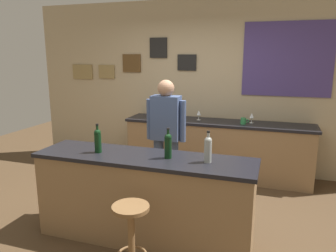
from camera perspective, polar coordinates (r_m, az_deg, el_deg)
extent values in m
plane|color=#4C3823|center=(4.00, -1.84, -16.23)|extent=(10.00, 10.00, 0.00)
cube|color=tan|center=(5.48, 5.44, 6.97)|extent=(6.00, 0.06, 2.80)
cube|color=#997F4C|center=(6.30, -14.78, 9.22)|extent=(0.41, 0.02, 0.27)
cube|color=#997F4C|center=(6.04, -10.75, 9.37)|extent=(0.31, 0.02, 0.24)
cube|color=brown|center=(5.81, -6.41, 10.93)|extent=(0.34, 0.02, 0.31)
cube|color=black|center=(5.62, -1.70, 13.59)|extent=(0.31, 0.02, 0.33)
cube|color=black|center=(5.47, 3.34, 11.10)|extent=(0.32, 0.02, 0.26)
cube|color=#4C3D7F|center=(5.28, 20.26, 10.95)|extent=(1.30, 0.02, 1.11)
cube|color=olive|center=(3.47, -4.22, -12.84)|extent=(2.22, 0.57, 0.88)
cube|color=black|center=(3.30, -4.35, -5.61)|extent=(2.27, 0.60, 0.04)
cube|color=olive|center=(5.23, 8.56, -4.25)|extent=(2.86, 0.53, 0.86)
cube|color=black|center=(5.12, 8.73, 0.58)|extent=(2.92, 0.56, 0.04)
cylinder|color=#384766|center=(4.25, 0.94, -8.09)|extent=(0.13, 0.13, 0.86)
cylinder|color=#384766|center=(4.31, -1.62, -7.79)|extent=(0.13, 0.13, 0.86)
cube|color=#3F517A|center=(4.08, -0.37, 1.43)|extent=(0.36, 0.20, 0.56)
sphere|color=#A87A5B|center=(4.03, -0.37, 6.67)|extent=(0.21, 0.21, 0.21)
cylinder|color=#3F517A|center=(4.03, 2.60, 0.82)|extent=(0.08, 0.08, 0.52)
cylinder|color=#3F517A|center=(4.16, -3.23, 1.21)|extent=(0.08, 0.08, 0.52)
cylinder|color=brown|center=(2.99, -6.43, -19.93)|extent=(0.06, 0.06, 0.65)
cylinder|color=brown|center=(2.83, -6.60, -14.10)|extent=(0.32, 0.32, 0.03)
cylinder|color=black|center=(3.45, -12.23, -2.96)|extent=(0.07, 0.07, 0.20)
sphere|color=black|center=(3.43, -12.32, -1.15)|extent=(0.07, 0.07, 0.07)
cylinder|color=black|center=(3.42, -12.34, -0.62)|extent=(0.03, 0.03, 0.09)
cylinder|color=black|center=(3.41, -12.39, 0.25)|extent=(0.03, 0.03, 0.02)
cylinder|color=black|center=(3.19, 0.01, -3.95)|extent=(0.07, 0.07, 0.20)
sphere|color=black|center=(3.16, 0.01, -1.99)|extent=(0.07, 0.07, 0.07)
cylinder|color=black|center=(3.15, 0.01, -1.42)|extent=(0.03, 0.03, 0.09)
cylinder|color=black|center=(3.14, 0.01, -0.49)|extent=(0.03, 0.03, 0.02)
cylinder|color=#999E99|center=(3.10, 7.03, -4.58)|extent=(0.07, 0.07, 0.20)
sphere|color=#999E99|center=(3.06, 7.08, -2.57)|extent=(0.07, 0.07, 0.07)
cylinder|color=#999E99|center=(3.06, 7.10, -1.98)|extent=(0.03, 0.03, 0.09)
cylinder|color=black|center=(3.04, 7.13, -1.02)|extent=(0.03, 0.03, 0.02)
cylinder|color=silver|center=(5.19, 5.42, 1.10)|extent=(0.06, 0.06, 0.00)
cylinder|color=silver|center=(5.18, 5.43, 1.54)|extent=(0.01, 0.01, 0.07)
cone|color=silver|center=(5.17, 5.44, 2.35)|extent=(0.07, 0.07, 0.08)
cylinder|color=silver|center=(5.10, 14.48, 0.55)|extent=(0.06, 0.06, 0.00)
cylinder|color=silver|center=(5.09, 14.50, 0.99)|extent=(0.01, 0.01, 0.07)
cone|color=silver|center=(5.08, 14.55, 1.82)|extent=(0.07, 0.07, 0.08)
cylinder|color=#338C4C|center=(4.98, 13.11, 0.87)|extent=(0.08, 0.08, 0.09)
torus|color=#338C4C|center=(4.98, 13.76, 0.88)|extent=(0.06, 0.01, 0.06)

